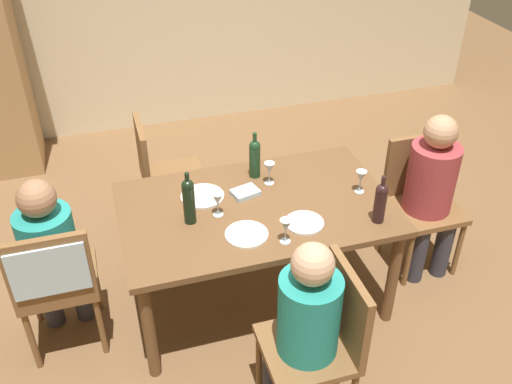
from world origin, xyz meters
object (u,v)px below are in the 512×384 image
object	(u,v)px
dining_table	(256,217)
wine_bottle_short_olive	(380,201)
person_man_bearded	(303,324)
chair_near	(324,335)
wine_glass_near_left	(218,200)
wine_bottle_tall_green	(255,157)
wine_glass_centre	(269,169)
wine_glass_far	(361,177)
dinner_plate_guest_right	(202,196)
dinner_plate_guest_left	(247,234)
chair_left_end	(54,277)
wine_glass_near_right	(286,226)
chair_right_end	(420,194)
wine_bottle_dark_red	(189,200)
chair_far_left	(161,171)
person_man_guest	(51,251)
dinner_plate_host	(304,223)
person_woman_host	(432,186)

from	to	relation	value
dining_table	wine_bottle_short_olive	bearing A→B (deg)	-28.48
person_man_bearded	wine_bottle_short_olive	xyz separation A→B (m)	(0.65, 0.54, 0.22)
chair_near	wine_glass_near_left	distance (m)	0.97
wine_bottle_tall_green	wine_glass_centre	bearing A→B (deg)	-60.11
wine_glass_far	dinner_plate_guest_right	distance (m)	0.97
wine_bottle_tall_green	dinner_plate_guest_left	bearing A→B (deg)	-110.92
chair_left_end	dinner_plate_guest_left	world-z (taller)	chair_left_end
wine_bottle_tall_green	wine_glass_near_left	world-z (taller)	wine_bottle_tall_green
chair_near	wine_glass_near_right	xyz separation A→B (m)	(-0.03, 0.51, 0.31)
chair_left_end	dining_table	bearing A→B (deg)	5.95
dining_table	chair_near	world-z (taller)	chair_near
wine_glass_centre	chair_right_end	bearing A→B (deg)	-6.72
person_man_bearded	wine_glass_near_left	size ratio (longest dim) A/B	7.58
wine_glass_near_left	person_man_bearded	bearing A→B (deg)	-76.19
chair_left_end	wine_bottle_short_olive	distance (m)	1.85
chair_right_end	wine_bottle_short_olive	bearing A→B (deg)	37.37
wine_bottle_dark_red	wine_glass_near_left	size ratio (longest dim) A/B	2.20
chair_far_left	wine_glass_far	bearing A→B (deg)	50.21
chair_far_left	chair_near	bearing A→B (deg)	17.00
wine_bottle_tall_green	wine_glass_centre	world-z (taller)	wine_bottle_tall_green
dinner_plate_guest_left	dining_table	bearing A→B (deg)	62.68
chair_near	person_man_guest	xyz separation A→B (m)	(-1.27, 0.90, 0.12)
chair_far_left	dinner_plate_guest_right	xyz separation A→B (m)	(0.16, -0.70, 0.21)
person_man_bearded	dinner_plate_host	distance (m)	0.68
wine_glass_centre	person_man_bearded	bearing A→B (deg)	-99.18
person_man_bearded	dinner_plate_host	world-z (taller)	person_man_bearded
person_man_bearded	person_man_guest	size ratio (longest dim) A/B	0.99
wine_glass_near_left	dinner_plate_guest_left	bearing A→B (deg)	-65.34
chair_near	wine_bottle_tall_green	xyz separation A→B (m)	(0.00, 1.20, 0.35)
wine_bottle_tall_green	wine_bottle_short_olive	distance (m)	0.85
wine_bottle_short_olive	chair_far_left	bearing A→B (deg)	131.47
wine_glass_near_left	wine_glass_far	xyz separation A→B (m)	(0.89, -0.02, 0.00)
dining_table	wine_glass_near_right	xyz separation A→B (m)	(0.06, -0.37, 0.19)
dining_table	chair_left_end	bearing A→B (deg)	-174.05
wine_glass_near_left	dinner_plate_guest_left	distance (m)	0.27
dinner_plate_host	wine_bottle_dark_red	bearing A→B (deg)	161.27
chair_right_end	chair_far_left	size ratio (longest dim) A/B	1.00
chair_right_end	wine_glass_near_right	distance (m)	1.26
wine_bottle_short_olive	person_man_bearded	bearing A→B (deg)	-140.48
chair_far_left	person_man_guest	distance (m)	1.13
dining_table	wine_glass_far	distance (m)	0.68
chair_left_end	wine_bottle_short_olive	bearing A→B (deg)	-6.80
wine_glass_centre	person_woman_host	bearing A→B (deg)	-12.79
chair_far_left	person_woman_host	bearing A→B (deg)	61.07
person_woman_host	dinner_plate_guest_right	xyz separation A→B (m)	(-1.47, 0.21, 0.08)
chair_far_left	dinner_plate_host	bearing A→B (deg)	30.54
chair_near	wine_glass_near_left	world-z (taller)	chair_near
wine_glass_centre	wine_glass_near_right	bearing A→B (deg)	-99.20
dinner_plate_host	chair_right_end	bearing A→B (deg)	18.93
person_woman_host	person_man_bearded	distance (m)	1.48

